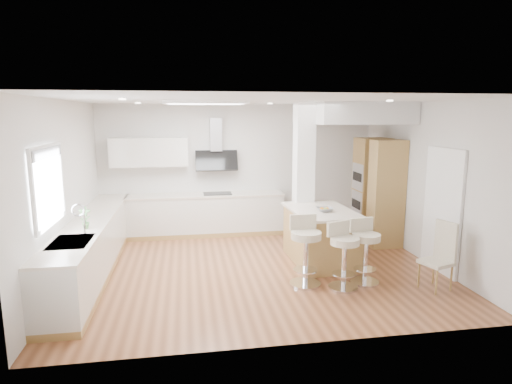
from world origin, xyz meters
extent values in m
plane|color=#965A37|center=(0.00, 0.00, 0.00)|extent=(6.00, 6.00, 0.00)
cube|color=silver|center=(0.00, 0.00, 0.00)|extent=(6.00, 5.00, 0.02)
cube|color=silver|center=(0.00, 2.50, 1.40)|extent=(6.00, 0.04, 2.80)
cube|color=silver|center=(-3.00, 0.00, 1.40)|extent=(0.04, 5.00, 2.80)
cube|color=silver|center=(3.00, 0.00, 1.40)|extent=(0.04, 5.00, 2.80)
cube|color=white|center=(-0.80, 0.60, 2.77)|extent=(1.40, 0.95, 0.05)
cube|color=white|center=(-0.80, 0.60, 2.76)|extent=(1.25, 0.80, 0.03)
cylinder|color=white|center=(-2.00, 1.50, 2.78)|extent=(0.10, 0.10, 0.02)
cylinder|color=white|center=(-2.00, -0.50, 2.78)|extent=(0.10, 0.10, 0.02)
cylinder|color=white|center=(0.50, 1.50, 2.78)|extent=(0.10, 0.10, 0.02)
cylinder|color=white|center=(2.00, 1.00, 2.78)|extent=(0.10, 0.10, 0.02)
cylinder|color=white|center=(2.00, -0.50, 2.78)|extent=(0.10, 0.10, 0.02)
cube|color=white|center=(-2.96, -0.90, 1.65)|extent=(0.03, 1.15, 0.95)
cube|color=white|center=(-2.95, -0.90, 2.15)|extent=(0.04, 1.28, 0.06)
cube|color=white|center=(-2.95, -0.90, 1.15)|extent=(0.04, 1.28, 0.06)
cube|color=white|center=(-2.95, -1.51, 1.65)|extent=(0.04, 0.06, 0.95)
cube|color=white|center=(-2.95, -0.29, 1.65)|extent=(0.04, 0.06, 0.95)
cube|color=#999BA0|center=(-2.94, -0.90, 2.08)|extent=(0.03, 1.18, 0.14)
cube|color=#474138|center=(2.99, -0.60, 1.00)|extent=(0.02, 0.90, 2.00)
cube|color=white|center=(2.97, -0.60, 1.00)|extent=(0.05, 1.00, 2.10)
cube|color=#B18A4B|center=(-2.70, 0.25, 0.05)|extent=(0.60, 4.50, 0.10)
cube|color=silver|center=(-2.70, 0.25, 0.48)|extent=(0.60, 4.50, 0.76)
cube|color=beige|center=(-2.70, 0.25, 0.88)|extent=(0.63, 4.50, 0.04)
cube|color=#B1B0B5|center=(-2.70, -1.00, 0.89)|extent=(0.50, 0.75, 0.02)
cube|color=#B1B0B5|center=(-2.70, -1.18, 0.84)|extent=(0.40, 0.34, 0.10)
cube|color=#B1B0B5|center=(-2.70, -0.82, 0.84)|extent=(0.40, 0.34, 0.10)
cylinder|color=silver|center=(-2.58, -0.70, 1.08)|extent=(0.02, 0.02, 0.36)
torus|color=silver|center=(-2.65, -0.70, 1.26)|extent=(0.18, 0.02, 0.18)
imported|color=#4E8845|center=(-2.65, -0.35, 1.06)|extent=(0.17, 0.12, 0.33)
cube|color=#B18A4B|center=(-0.75, 2.20, 0.05)|extent=(3.30, 0.60, 0.10)
cube|color=silver|center=(-0.75, 2.20, 0.48)|extent=(3.30, 0.60, 0.76)
cube|color=beige|center=(-0.75, 2.20, 0.88)|extent=(3.33, 0.63, 0.04)
cube|color=black|center=(-0.50, 2.20, 0.91)|extent=(0.60, 0.40, 0.01)
cube|color=silver|center=(-1.90, 2.33, 1.80)|extent=(1.60, 0.34, 0.60)
cube|color=#B1B0B5|center=(-0.50, 2.40, 2.15)|extent=(0.25, 0.18, 0.70)
cube|color=black|center=(-0.50, 2.32, 1.60)|extent=(0.90, 0.26, 0.44)
cube|color=white|center=(1.05, 0.95, 1.40)|extent=(0.35, 0.35, 2.80)
cube|color=silver|center=(2.10, 1.40, 2.60)|extent=(1.78, 2.20, 0.40)
cube|color=#B18A4B|center=(2.68, 1.50, 1.05)|extent=(0.62, 0.62, 2.10)
cube|color=#B18A4B|center=(2.68, 0.80, 1.05)|extent=(0.62, 0.40, 2.10)
cube|color=#B1B0B5|center=(2.37, 1.50, 1.30)|extent=(0.02, 0.55, 0.55)
cube|color=#B1B0B5|center=(2.37, 1.50, 0.72)|extent=(0.02, 0.55, 0.55)
cube|color=black|center=(2.36, 1.50, 1.30)|extent=(0.01, 0.45, 0.18)
cube|color=black|center=(2.36, 1.50, 0.72)|extent=(0.01, 0.45, 0.18)
cube|color=#B18A4B|center=(1.16, 0.14, 0.45)|extent=(1.01, 1.51, 0.90)
cube|color=beige|center=(1.16, 0.14, 0.93)|extent=(1.10, 1.60, 0.04)
imported|color=gray|center=(1.16, -0.02, 0.98)|extent=(0.29, 0.29, 0.07)
sphere|color=orange|center=(1.20, -0.01, 0.98)|extent=(0.08, 0.08, 0.07)
sphere|color=orange|center=(1.12, 0.00, 0.98)|extent=(0.08, 0.08, 0.07)
sphere|color=olive|center=(1.16, -0.06, 0.98)|extent=(0.08, 0.08, 0.07)
cylinder|color=silver|center=(0.61, -0.84, 0.02)|extent=(0.49, 0.49, 0.03)
cylinder|color=silver|center=(0.61, -0.84, 0.38)|extent=(0.08, 0.08, 0.71)
cylinder|color=silver|center=(0.61, -0.84, 0.24)|extent=(0.38, 0.38, 0.02)
cylinder|color=beige|center=(0.61, -0.84, 0.79)|extent=(0.47, 0.47, 0.11)
cube|color=beige|center=(0.60, -0.66, 0.95)|extent=(0.42, 0.06, 0.24)
cylinder|color=silver|center=(1.14, -1.06, 0.02)|extent=(0.57, 0.57, 0.03)
cylinder|color=silver|center=(1.14, -1.06, 0.36)|extent=(0.09, 0.09, 0.66)
cylinder|color=silver|center=(1.14, -1.06, 0.22)|extent=(0.44, 0.44, 0.02)
cylinder|color=beige|center=(1.14, -1.06, 0.74)|extent=(0.54, 0.54, 0.10)
cube|color=beige|center=(1.09, -0.90, 0.89)|extent=(0.38, 0.17, 0.22)
cylinder|color=silver|center=(1.54, -0.91, 0.02)|extent=(0.50, 0.50, 0.03)
cylinder|color=silver|center=(1.54, -0.91, 0.36)|extent=(0.08, 0.08, 0.66)
cylinder|color=silver|center=(1.54, -0.91, 0.22)|extent=(0.39, 0.39, 0.02)
cylinder|color=beige|center=(1.54, -0.91, 0.73)|extent=(0.48, 0.48, 0.10)
cube|color=beige|center=(1.52, -0.75, 0.89)|extent=(0.39, 0.10, 0.22)
cube|color=beige|center=(2.47, -1.31, 0.41)|extent=(0.50, 0.50, 0.05)
cube|color=beige|center=(2.64, -1.25, 0.70)|extent=(0.16, 0.36, 0.63)
cylinder|color=#B18A4B|center=(2.37, -1.51, 0.19)|extent=(0.04, 0.04, 0.39)
cylinder|color=#B18A4B|center=(2.27, -1.21, 0.19)|extent=(0.04, 0.04, 0.39)
cylinder|color=#B18A4B|center=(2.67, -1.41, 0.19)|extent=(0.04, 0.04, 0.39)
cylinder|color=#B18A4B|center=(2.57, -1.11, 0.19)|extent=(0.04, 0.04, 0.39)
camera|label=1|loc=(-1.14, -6.84, 2.57)|focal=30.00mm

